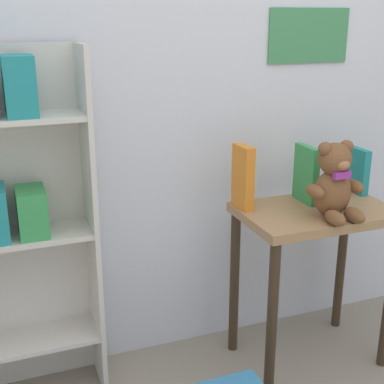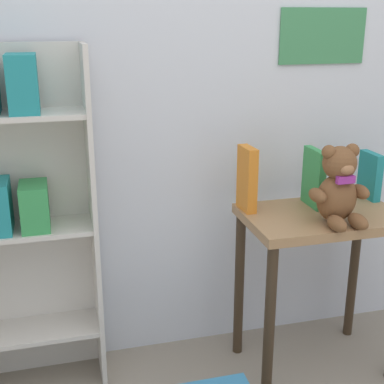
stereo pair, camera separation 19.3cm
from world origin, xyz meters
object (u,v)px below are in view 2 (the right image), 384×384
(display_table, at_px, (320,244))
(book_standing_orange, at_px, (247,179))
(bookshelf_side, at_px, (17,206))
(book_standing_teal, at_px, (370,176))
(teddy_bear, at_px, (339,188))
(book_standing_green, at_px, (314,178))

(display_table, xyz_separation_m, book_standing_orange, (-0.27, 0.11, 0.25))
(bookshelf_side, relative_size, book_standing_teal, 6.82)
(bookshelf_side, xyz_separation_m, teddy_bear, (1.13, -0.30, 0.07))
(book_standing_orange, distance_m, book_standing_teal, 0.54)
(bookshelf_side, height_order, book_standing_green, bookshelf_side)
(display_table, bearing_deg, book_standing_teal, 23.43)
(bookshelf_side, distance_m, book_standing_orange, 0.86)
(book_standing_green, bearing_deg, book_standing_orange, 175.81)
(teddy_bear, relative_size, book_standing_orange, 1.16)
(display_table, xyz_separation_m, book_standing_teal, (0.27, 0.12, 0.23))
(bookshelf_side, distance_m, teddy_bear, 1.17)
(display_table, height_order, book_standing_teal, book_standing_teal)
(book_standing_orange, bearing_deg, book_standing_teal, -2.16)
(display_table, distance_m, book_standing_orange, 0.39)
(bookshelf_side, bearing_deg, teddy_bear, -14.93)
(book_standing_green, height_order, book_standing_teal, book_standing_green)
(teddy_bear, bearing_deg, display_table, 91.65)
(book_standing_teal, bearing_deg, display_table, -157.01)
(display_table, height_order, book_standing_green, book_standing_green)
(display_table, relative_size, book_standing_green, 2.95)
(teddy_bear, height_order, book_standing_orange, teddy_bear)
(book_standing_green, bearing_deg, display_table, -89.29)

